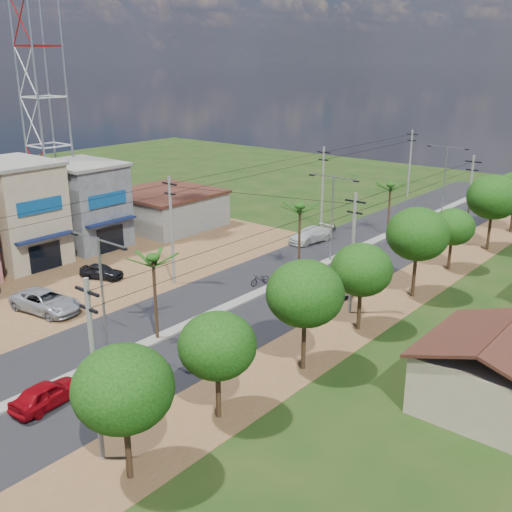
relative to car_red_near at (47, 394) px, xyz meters
The scene contains 37 objects.
ground 5.34m from the car_red_near, 106.45° to the left, with size 160.00×160.00×0.00m, color black.
road 20.15m from the car_red_near, 94.27° to the left, with size 12.00×110.00×0.04m, color black.
median 23.14m from the car_red_near, 93.72° to the left, with size 1.00×90.00×0.18m, color #605E56.
dirt_lot_west 21.07m from the car_red_near, 141.59° to the left, with size 18.00×46.00×0.04m, color #513B1B.
dirt_shoulder_east 21.28m from the car_red_near, 70.78° to the left, with size 5.00×90.00×0.03m, color #513B1B.
shophouse_cream 26.70m from the car_red_near, 152.77° to the left, with size 9.00×6.40×9.30m.
shophouse_grey 30.45m from the car_red_near, 140.90° to the left, with size 9.00×6.40×8.30m.
low_shed 36.79m from the car_red_near, 127.73° to the left, with size 10.40×10.40×3.95m.
telecom_tower 38.93m from the car_red_near, 146.20° to the left, with size 3.80×3.80×43.00m.
house_east_near 23.93m from the car_red_near, 39.19° to the left, with size 7.60×7.50×4.60m.
tree_east_a 8.90m from the car_red_near, ahead, with size 4.40×4.40×6.37m.
tree_east_b 9.92m from the car_red_near, 33.08° to the left, with size 4.00×4.00×5.83m.
tree_east_c 15.18m from the car_red_near, 55.83° to the left, with size 4.60×4.60×6.83m.
tree_east_d 20.97m from the car_red_near, 67.51° to the left, with size 4.20×4.20×6.13m.
tree_east_e 28.61m from the car_red_near, 73.35° to the left, with size 4.80×4.80×7.14m.
tree_east_f 36.06m from the car_red_near, 77.62° to the left, with size 3.80×3.80×5.52m.
tree_east_g 44.11m from the car_red_near, 79.10° to the left, with size 5.00×5.00×7.38m.
palm_median_near 10.40m from the car_red_near, 99.38° to the left, with size 2.00×2.00×6.15m.
palm_median_mid 25.66m from the car_red_near, 93.42° to the left, with size 2.00×2.00×6.55m.
palm_median_far 41.36m from the car_red_near, 92.09° to the left, with size 2.00×2.00×5.85m.
streetlight_near 6.69m from the car_red_near, 106.45° to the left, with size 5.10×0.18×8.00m.
streetlight_mid 30.40m from the car_red_near, 92.85° to the left, with size 5.10×0.18×8.00m.
streetlight_far 55.25m from the car_red_near, 91.56° to the left, with size 5.10×0.18×8.00m.
utility_pole_w_b 19.51m from the car_red_near, 116.46° to the left, with size 1.60×0.24×9.00m.
utility_pole_w_c 40.20m from the car_red_near, 102.27° to the left, with size 1.60×0.24×9.00m.
utility_pole_w_d 60.82m from the car_red_near, 98.05° to the left, with size 1.60×0.24×9.00m.
utility_pole_e_a 7.30m from the car_red_near, ahead, with size 1.60×0.24×9.00m.
utility_pole_e_b 22.29m from the car_red_near, 74.11° to the left, with size 1.60×0.24×9.00m.
utility_pole_e_c 43.69m from the car_red_near, 82.07° to the left, with size 1.60×0.24×9.00m.
car_red_near is the anchor object (origin of this frame).
car_silver_mid 23.31m from the car_red_near, 81.45° to the left, with size 1.68×4.81×1.58m, color #929499.
car_white_far 34.70m from the car_red_near, 100.80° to the left, with size 2.09×5.14×1.49m, color #A8A9A5.
car_parked_silver 13.33m from the car_red_near, 148.24° to the left, with size 2.62×5.68×1.58m, color #929499.
car_parked_dark 19.77m from the car_red_near, 135.21° to the left, with size 1.49×3.71×1.26m, color black.
moto_rider_east 4.23m from the car_red_near, 94.07° to the left, with size 0.64×1.82×0.96m, color black.
moto_rider_west_a 21.49m from the car_red_near, 97.22° to the left, with size 0.66×1.89×0.99m, color black.
moto_rider_west_b 39.06m from the car_red_near, 99.58° to the left, with size 0.45×1.58×0.95m, color black.
Camera 1 is at (28.02, -19.57, 17.70)m, focal length 42.00 mm.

